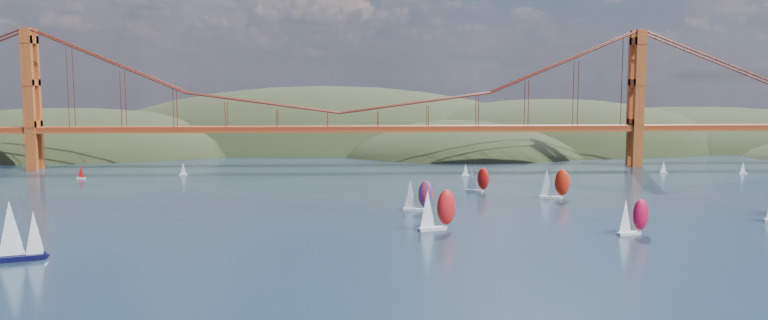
{
  "coord_description": "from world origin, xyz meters",
  "views": [
    {
      "loc": [
        2.65,
        -118.62,
        36.65
      ],
      "look_at": [
        13.0,
        90.0,
        13.14
      ],
      "focal_mm": 35.0,
      "sensor_mm": 36.0,
      "label": 1
    }
  ],
  "objects_px": {
    "racer_5": "(477,179)",
    "racer_rwb": "(418,195)",
    "sloop_navy": "(17,231)",
    "racer_3": "(554,183)",
    "racer_0": "(436,209)",
    "racer_1": "(633,216)"
  },
  "relations": [
    {
      "from": "sloop_navy",
      "to": "racer_rwb",
      "type": "relative_size",
      "value": 1.44
    },
    {
      "from": "sloop_navy",
      "to": "racer_0",
      "type": "relative_size",
      "value": 1.25
    },
    {
      "from": "racer_5",
      "to": "racer_3",
      "type": "bearing_deg",
      "value": -4.57
    },
    {
      "from": "racer_rwb",
      "to": "racer_5",
      "type": "bearing_deg",
      "value": 69.05
    },
    {
      "from": "racer_1",
      "to": "racer_3",
      "type": "height_order",
      "value": "racer_3"
    },
    {
      "from": "sloop_navy",
      "to": "racer_3",
      "type": "relative_size",
      "value": 1.35
    },
    {
      "from": "racer_1",
      "to": "racer_5",
      "type": "height_order",
      "value": "racer_1"
    },
    {
      "from": "racer_rwb",
      "to": "racer_1",
      "type": "bearing_deg",
      "value": -22.15
    },
    {
      "from": "racer_3",
      "to": "racer_5",
      "type": "bearing_deg",
      "value": 159.95
    },
    {
      "from": "racer_5",
      "to": "racer_rwb",
      "type": "relative_size",
      "value": 0.93
    },
    {
      "from": "racer_5",
      "to": "racer_1",
      "type": "bearing_deg",
      "value": -39.52
    },
    {
      "from": "sloop_navy",
      "to": "racer_1",
      "type": "height_order",
      "value": "sloop_navy"
    },
    {
      "from": "racer_1",
      "to": "sloop_navy",
      "type": "bearing_deg",
      "value": 171.72
    },
    {
      "from": "sloop_navy",
      "to": "racer_0",
      "type": "bearing_deg",
      "value": -4.18
    },
    {
      "from": "racer_0",
      "to": "racer_1",
      "type": "xyz_separation_m",
      "value": [
        44.83,
        -7.34,
        -0.75
      ]
    },
    {
      "from": "sloop_navy",
      "to": "racer_1",
      "type": "xyz_separation_m",
      "value": [
        131.57,
        18.15,
        -1.6
      ]
    },
    {
      "from": "racer_0",
      "to": "racer_3",
      "type": "xyz_separation_m",
      "value": [
        40.72,
        44.26,
        -0.39
      ]
    },
    {
      "from": "racer_rwb",
      "to": "sloop_navy",
      "type": "bearing_deg",
      "value": -136.05
    },
    {
      "from": "racer_1",
      "to": "racer_rwb",
      "type": "xyz_separation_m",
      "value": [
        -46.95,
        32.88,
        0.04
      ]
    },
    {
      "from": "racer_5",
      "to": "racer_rwb",
      "type": "xyz_separation_m",
      "value": [
        -22.03,
        -32.91,
        0.3
      ]
    },
    {
      "from": "racer_3",
      "to": "racer_0",
      "type": "bearing_deg",
      "value": -118.36
    },
    {
      "from": "racer_1",
      "to": "racer_3",
      "type": "distance_m",
      "value": 51.76
    }
  ]
}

